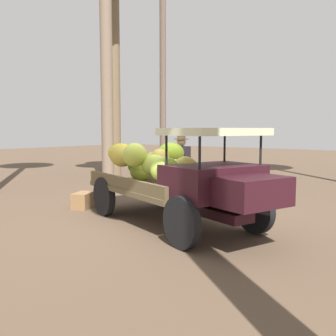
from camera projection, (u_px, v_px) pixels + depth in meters
The scene contains 4 objects.
ground_plane at pixel (161, 223), 7.55m from camera, with size 60.00×60.00×0.00m, color brown.
truck at pixel (178, 177), 7.21m from camera, with size 4.66×2.82×1.85m.
farmer at pixel (181, 165), 9.38m from camera, with size 0.53×0.46×1.71m.
wooden_crate at pixel (83, 200), 8.95m from camera, with size 0.57×0.36×0.37m, color olive.
Camera 1 is at (4.67, -5.74, 1.82)m, focal length 41.12 mm.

